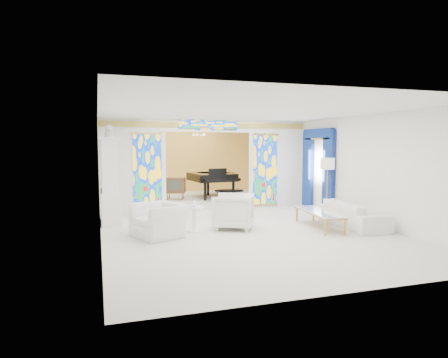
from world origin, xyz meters
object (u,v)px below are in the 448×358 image
object	(u,v)px
china_cabinet	(110,181)
armchair_left	(159,220)
sofa	(353,214)
tv_console	(176,185)
coffee_table	(319,212)
grand_piano	(214,177)
armchair_right	(233,211)

from	to	relation	value
china_cabinet	armchair_left	size ratio (longest dim) A/B	2.27
china_cabinet	sofa	size ratio (longest dim) A/B	1.21
armchair_left	china_cabinet	bearing A→B (deg)	-175.57
tv_console	sofa	bearing A→B (deg)	-34.35
armchair_left	coffee_table	distance (m)	4.17
armchair_left	tv_console	distance (m)	5.12
sofa	grand_piano	xyz separation A→B (m)	(-2.24, 5.62, 0.61)
grand_piano	armchair_right	bearing A→B (deg)	-107.71
china_cabinet	sofa	world-z (taller)	china_cabinet
armchair_right	coffee_table	world-z (taller)	armchair_right
armchair_left	coffee_table	xyz separation A→B (m)	(4.16, -0.28, 0.02)
sofa	grand_piano	size ratio (longest dim) A/B	0.76
coffee_table	tv_console	world-z (taller)	tv_console
sofa	tv_console	distance (m)	6.56
armchair_left	armchair_right	bearing A→B (deg)	76.60
armchair_left	tv_console	xyz separation A→B (m)	(1.33, 4.94, 0.30)
china_cabinet	armchair_right	xyz separation A→B (m)	(3.01, -1.80, -0.71)
china_cabinet	coffee_table	world-z (taller)	china_cabinet
armchair_right	coffee_table	size ratio (longest dim) A/B	0.49
armchair_right	sofa	size ratio (longest dim) A/B	0.45
china_cabinet	armchair_right	world-z (taller)	china_cabinet
grand_piano	tv_console	size ratio (longest dim) A/B	3.71
sofa	tv_console	size ratio (longest dim) A/B	2.81
armchair_left	armchair_right	distance (m)	1.99
armchair_right	grand_piano	world-z (taller)	grand_piano
coffee_table	tv_console	distance (m)	5.94
china_cabinet	tv_console	world-z (taller)	china_cabinet
china_cabinet	tv_console	bearing A→B (deg)	50.07
armchair_left	tv_console	bearing A→B (deg)	142.82
armchair_left	grand_piano	xyz separation A→B (m)	(2.88, 5.22, 0.55)
armchair_right	tv_console	bearing A→B (deg)	-144.47
armchair_left	tv_console	size ratio (longest dim) A/B	1.50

